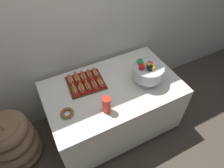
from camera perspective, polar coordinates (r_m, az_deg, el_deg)
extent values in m
plane|color=#4C4238|center=(2.84, 0.21, -11.05)|extent=(10.00, 10.00, 0.00)
cube|color=silver|center=(2.33, -6.47, 18.01)|extent=(6.00, 0.10, 2.60)
cube|color=white|center=(2.52, 0.24, -6.25)|extent=(1.53, 0.93, 0.70)
cylinder|color=black|center=(2.59, -9.71, -21.78)|extent=(0.05, 0.05, 0.04)
cylinder|color=black|center=(2.91, 14.84, -10.63)|extent=(0.05, 0.05, 0.04)
cylinder|color=black|center=(2.92, -14.37, -10.36)|extent=(0.05, 0.05, 0.04)
cylinder|color=black|center=(3.21, 7.62, -1.83)|extent=(0.05, 0.05, 0.04)
cylinder|color=#896B4C|center=(2.60, -26.58, -14.28)|extent=(0.37, 0.37, 0.64)
torus|color=#896B4C|center=(2.80, -24.91, -16.79)|extent=(0.55, 0.55, 0.15)
torus|color=#896B4C|center=(2.66, -26.00, -15.16)|extent=(0.57, 0.57, 0.15)
torus|color=#896B4C|center=(2.54, -27.19, -13.36)|extent=(0.53, 0.53, 0.15)
torus|color=#896B4C|center=(2.41, -28.47, -11.36)|extent=(0.49, 0.49, 0.15)
cube|color=#56331E|center=(2.31, -7.46, 0.24)|extent=(0.43, 0.39, 0.01)
cube|color=#56331E|center=(2.19, -6.13, -2.63)|extent=(0.41, 0.05, 0.01)
cube|color=#56331E|center=(2.42, -8.70, 3.06)|extent=(0.41, 0.05, 0.01)
cube|color=#56331E|center=(2.28, -12.13, -1.00)|extent=(0.04, 0.36, 0.01)
cube|color=#56331E|center=(2.34, -2.95, 1.69)|extent=(0.04, 0.36, 0.01)
cube|color=red|center=(2.22, -10.53, -2.02)|extent=(0.07, 0.18, 0.02)
ellipsoid|color=tan|center=(2.21, -10.62, -1.60)|extent=(0.06, 0.16, 0.04)
cylinder|color=brown|center=(2.20, -10.66, -1.37)|extent=(0.05, 0.16, 0.03)
cylinder|color=yellow|center=(2.18, -10.71, -1.12)|extent=(0.02, 0.14, 0.01)
cube|color=#B21414|center=(2.23, -8.69, -1.47)|extent=(0.09, 0.17, 0.02)
ellipsoid|color=beige|center=(2.21, -8.75, -1.08)|extent=(0.07, 0.15, 0.04)
cylinder|color=brown|center=(2.20, -8.79, -0.86)|extent=(0.05, 0.14, 0.03)
cylinder|color=yellow|center=(2.19, -8.83, -0.62)|extent=(0.02, 0.12, 0.01)
cube|color=red|center=(2.24, -6.86, -0.93)|extent=(0.07, 0.17, 0.02)
ellipsoid|color=tan|center=(2.22, -6.91, -0.57)|extent=(0.05, 0.16, 0.04)
cylinder|color=brown|center=(2.22, -6.94, -0.36)|extent=(0.04, 0.16, 0.03)
cylinder|color=yellow|center=(2.21, -6.97, -0.12)|extent=(0.01, 0.14, 0.01)
cube|color=red|center=(2.25, -5.06, -0.40)|extent=(0.08, 0.17, 0.02)
ellipsoid|color=#E0BC7F|center=(2.24, -5.09, -0.04)|extent=(0.06, 0.16, 0.04)
cylinder|color=#A8563D|center=(2.23, -5.11, 0.15)|extent=(0.04, 0.15, 0.03)
cylinder|color=red|center=(2.22, -5.13, 0.37)|extent=(0.02, 0.12, 0.01)
cube|color=#B21414|center=(2.27, -3.27, 0.14)|extent=(0.07, 0.17, 0.02)
ellipsoid|color=#E0BC7F|center=(2.25, -3.29, 0.50)|extent=(0.06, 0.15, 0.04)
cylinder|color=brown|center=(2.24, -3.30, 0.70)|extent=(0.03, 0.14, 0.03)
cylinder|color=yellow|center=(2.24, -3.32, 0.92)|extent=(0.01, 0.12, 0.01)
cube|color=#B21414|center=(2.34, -11.60, 0.78)|extent=(0.07, 0.15, 0.02)
ellipsoid|color=beige|center=(2.32, -11.68, 1.16)|extent=(0.06, 0.14, 0.04)
cylinder|color=brown|center=(2.31, -11.72, 1.37)|extent=(0.04, 0.14, 0.03)
cylinder|color=yellow|center=(2.30, -11.77, 1.60)|extent=(0.01, 0.12, 0.01)
cube|color=red|center=(2.34, -9.84, 1.29)|extent=(0.08, 0.18, 0.02)
ellipsoid|color=tan|center=(2.33, -9.91, 1.71)|extent=(0.06, 0.17, 0.04)
cylinder|color=brown|center=(2.32, -9.96, 1.95)|extent=(0.04, 0.17, 0.03)
cylinder|color=yellow|center=(2.31, -10.00, 2.21)|extent=(0.01, 0.14, 0.01)
cube|color=#B21414|center=(2.35, -8.10, 1.79)|extent=(0.08, 0.18, 0.02)
ellipsoid|color=tan|center=(2.34, -8.15, 2.14)|extent=(0.06, 0.17, 0.04)
cylinder|color=#9E4C38|center=(2.33, -8.17, 2.33)|extent=(0.04, 0.16, 0.03)
cylinder|color=red|center=(2.32, -8.20, 2.54)|extent=(0.02, 0.13, 0.01)
cube|color=#B21414|center=(2.37, -6.37, 2.29)|extent=(0.07, 0.16, 0.02)
ellipsoid|color=tan|center=(2.35, -6.42, 2.72)|extent=(0.06, 0.15, 0.04)
cylinder|color=#A8563D|center=(2.34, -6.44, 2.96)|extent=(0.04, 0.14, 0.03)
cylinder|color=red|center=(2.33, -6.47, 3.17)|extent=(0.02, 0.12, 0.01)
cube|color=#B21414|center=(2.38, -4.66, 2.78)|extent=(0.07, 0.17, 0.02)
ellipsoid|color=beige|center=(2.36, -4.69, 3.16)|extent=(0.06, 0.15, 0.04)
cylinder|color=#9E4C38|center=(2.36, -4.70, 3.37)|extent=(0.04, 0.16, 0.03)
cylinder|color=yellow|center=(2.35, -4.72, 3.58)|extent=(0.02, 0.13, 0.01)
cylinder|color=silver|center=(2.35, 9.80, 1.09)|extent=(0.20, 0.20, 0.02)
cone|color=silver|center=(2.32, 9.92, 1.75)|extent=(0.07, 0.07, 0.06)
cylinder|color=silver|center=(2.25, 10.22, 3.49)|extent=(0.34, 0.34, 0.13)
torus|color=silver|center=(2.21, 10.45, 4.77)|extent=(0.35, 0.35, 0.02)
cylinder|color=yellow|center=(2.22, 10.46, 4.44)|extent=(0.11, 0.10, 0.13)
cylinder|color=red|center=(2.24, 10.52, 4.89)|extent=(0.10, 0.11, 0.13)
cylinder|color=#197A33|center=(2.26, 8.12, 5.66)|extent=(0.11, 0.10, 0.15)
cylinder|color=red|center=(2.19, 8.43, 4.05)|extent=(0.10, 0.09, 0.13)
cylinder|color=black|center=(2.20, 10.72, 3.78)|extent=(0.11, 0.10, 0.13)
cylinder|color=yellow|center=(2.21, 11.41, 3.93)|extent=(0.10, 0.09, 0.14)
cylinder|color=red|center=(2.00, -1.52, -6.65)|extent=(0.09, 0.09, 0.11)
cylinder|color=red|center=(1.98, -1.53, -6.31)|extent=(0.09, 0.09, 0.11)
cylinder|color=red|center=(1.97, -1.54, -5.96)|extent=(0.09, 0.09, 0.11)
cylinder|color=red|center=(1.95, -1.55, -5.61)|extent=(0.09, 0.09, 0.11)
cylinder|color=red|center=(1.94, -1.56, -5.25)|extent=(0.09, 0.09, 0.11)
torus|color=brown|center=(2.05, -12.67, -8.11)|extent=(0.14, 0.14, 0.03)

